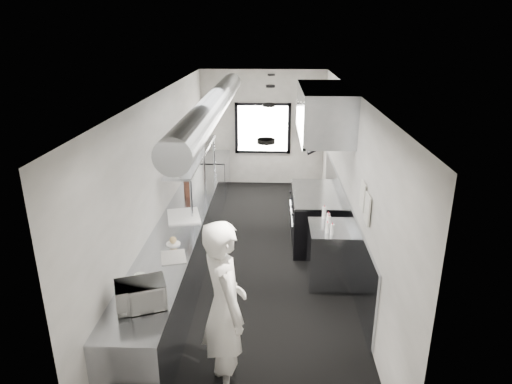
# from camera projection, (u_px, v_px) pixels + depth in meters

# --- Properties ---
(floor) EXTENTS (3.00, 8.00, 0.01)m
(floor) POSITION_uv_depth(u_px,v_px,m) (256.00, 257.00, 7.81)
(floor) COLOR black
(floor) RESTS_ON ground
(ceiling) EXTENTS (3.00, 8.00, 0.01)m
(ceiling) POSITION_uv_depth(u_px,v_px,m) (257.00, 92.00, 6.85)
(ceiling) COLOR beige
(ceiling) RESTS_ON wall_back
(wall_back) EXTENTS (3.00, 0.02, 2.80)m
(wall_back) POSITION_uv_depth(u_px,v_px,m) (263.00, 128.00, 11.09)
(wall_back) COLOR silver
(wall_back) RESTS_ON floor
(wall_front) EXTENTS (3.00, 0.02, 2.80)m
(wall_front) POSITION_uv_depth(u_px,v_px,m) (237.00, 341.00, 3.57)
(wall_front) COLOR silver
(wall_front) RESTS_ON floor
(wall_left) EXTENTS (0.02, 8.00, 2.80)m
(wall_left) POSITION_uv_depth(u_px,v_px,m) (164.00, 179.00, 7.39)
(wall_left) COLOR silver
(wall_left) RESTS_ON floor
(wall_right) EXTENTS (0.02, 8.00, 2.80)m
(wall_right) POSITION_uv_depth(u_px,v_px,m) (350.00, 181.00, 7.27)
(wall_right) COLOR silver
(wall_right) RESTS_ON floor
(wall_cladding) EXTENTS (0.03, 5.50, 1.10)m
(wall_cladding) POSITION_uv_depth(u_px,v_px,m) (343.00, 222.00, 7.85)
(wall_cladding) COLOR #9BA3A9
(wall_cladding) RESTS_ON wall_right
(hvac_duct) EXTENTS (0.40, 6.40, 0.40)m
(hvac_duct) POSITION_uv_depth(u_px,v_px,m) (214.00, 104.00, 7.34)
(hvac_duct) COLOR gray
(hvac_duct) RESTS_ON ceiling
(service_window) EXTENTS (1.36, 0.05, 1.25)m
(service_window) POSITION_uv_depth(u_px,v_px,m) (263.00, 129.00, 11.05)
(service_window) COLOR white
(service_window) RESTS_ON wall_back
(exhaust_hood) EXTENTS (0.81, 2.20, 0.88)m
(exhaust_hood) POSITION_uv_depth(u_px,v_px,m) (323.00, 112.00, 7.61)
(exhaust_hood) COLOR #9BA3A9
(exhaust_hood) RESTS_ON ceiling
(prep_counter) EXTENTS (0.70, 6.00, 0.90)m
(prep_counter) POSITION_uv_depth(u_px,v_px,m) (183.00, 246.00, 7.23)
(prep_counter) COLOR #9BA3A9
(prep_counter) RESTS_ON floor
(pass_shelf) EXTENTS (0.45, 3.00, 0.68)m
(pass_shelf) POSITION_uv_depth(u_px,v_px,m) (193.00, 155.00, 8.27)
(pass_shelf) COLOR #9BA3A9
(pass_shelf) RESTS_ON prep_counter
(range) EXTENTS (0.88, 1.60, 0.94)m
(range) POSITION_uv_depth(u_px,v_px,m) (315.00, 217.00, 8.27)
(range) COLOR black
(range) RESTS_ON floor
(bottle_station) EXTENTS (0.65, 0.80, 0.90)m
(bottle_station) POSITION_uv_depth(u_px,v_px,m) (330.00, 254.00, 6.96)
(bottle_station) COLOR #9BA3A9
(bottle_station) RESTS_ON floor
(far_work_table) EXTENTS (0.70, 1.20, 0.90)m
(far_work_table) POSITION_uv_depth(u_px,v_px,m) (213.00, 175.00, 10.70)
(far_work_table) COLOR #9BA3A9
(far_work_table) RESTS_ON floor
(notice_sheet_a) EXTENTS (0.02, 0.28, 0.38)m
(notice_sheet_a) POSITION_uv_depth(u_px,v_px,m) (363.00, 196.00, 6.08)
(notice_sheet_a) COLOR silver
(notice_sheet_a) RESTS_ON wall_right
(notice_sheet_b) EXTENTS (0.02, 0.28, 0.38)m
(notice_sheet_b) POSITION_uv_depth(u_px,v_px,m) (367.00, 209.00, 5.77)
(notice_sheet_b) COLOR silver
(notice_sheet_b) RESTS_ON wall_right
(line_cook) EXTENTS (0.72, 0.85, 1.97)m
(line_cook) POSITION_uv_depth(u_px,v_px,m) (225.00, 308.00, 4.71)
(line_cook) COLOR silver
(line_cook) RESTS_ON floor
(microwave) EXTENTS (0.58, 0.51, 0.29)m
(microwave) POSITION_uv_depth(u_px,v_px,m) (141.00, 295.00, 4.84)
(microwave) COLOR silver
(microwave) RESTS_ON prep_counter
(deli_tub_a) EXTENTS (0.18, 0.18, 0.10)m
(deli_tub_a) POSITION_uv_depth(u_px,v_px,m) (126.00, 293.00, 5.05)
(deli_tub_a) COLOR silver
(deli_tub_a) RESTS_ON prep_counter
(deli_tub_b) EXTENTS (0.16, 0.16, 0.09)m
(deli_tub_b) POSITION_uv_depth(u_px,v_px,m) (140.00, 278.00, 5.34)
(deli_tub_b) COLOR silver
(deli_tub_b) RESTS_ON prep_counter
(newspaper) EXTENTS (0.41, 0.47, 0.01)m
(newspaper) POSITION_uv_depth(u_px,v_px,m) (173.00, 257.00, 5.92)
(newspaper) COLOR beige
(newspaper) RESTS_ON prep_counter
(small_plate) EXTENTS (0.24, 0.24, 0.02)m
(small_plate) POSITION_uv_depth(u_px,v_px,m) (173.00, 244.00, 6.27)
(small_plate) COLOR white
(small_plate) RESTS_ON prep_counter
(pastry) EXTENTS (0.10, 0.10, 0.10)m
(pastry) POSITION_uv_depth(u_px,v_px,m) (173.00, 240.00, 6.25)
(pastry) COLOR tan
(pastry) RESTS_ON small_plate
(cutting_board) EXTENTS (0.64, 0.76, 0.02)m
(cutting_board) POSITION_uv_depth(u_px,v_px,m) (184.00, 216.00, 7.18)
(cutting_board) COLOR silver
(cutting_board) RESTS_ON prep_counter
(knife_block) EXTENTS (0.18, 0.26, 0.26)m
(knife_block) POSITION_uv_depth(u_px,v_px,m) (188.00, 188.00, 8.07)
(knife_block) COLOR brown
(knife_block) RESTS_ON prep_counter
(plate_stack_a) EXTENTS (0.26, 0.26, 0.25)m
(plate_stack_a) POSITION_uv_depth(u_px,v_px,m) (185.00, 159.00, 7.40)
(plate_stack_a) COLOR white
(plate_stack_a) RESTS_ON pass_shelf
(plate_stack_b) EXTENTS (0.32, 0.32, 0.33)m
(plate_stack_b) POSITION_uv_depth(u_px,v_px,m) (189.00, 147.00, 8.01)
(plate_stack_b) COLOR white
(plate_stack_b) RESTS_ON pass_shelf
(plate_stack_c) EXTENTS (0.33, 0.33, 0.37)m
(plate_stack_c) POSITION_uv_depth(u_px,v_px,m) (193.00, 142.00, 8.25)
(plate_stack_c) COLOR white
(plate_stack_c) RESTS_ON pass_shelf
(plate_stack_d) EXTENTS (0.30, 0.30, 0.37)m
(plate_stack_d) POSITION_uv_depth(u_px,v_px,m) (198.00, 135.00, 8.76)
(plate_stack_d) COLOR white
(plate_stack_d) RESTS_ON pass_shelf
(squeeze_bottle_a) EXTENTS (0.06, 0.06, 0.16)m
(squeeze_bottle_a) POSITION_uv_depth(u_px,v_px,m) (332.00, 230.00, 6.54)
(squeeze_bottle_a) COLOR silver
(squeeze_bottle_a) RESTS_ON bottle_station
(squeeze_bottle_b) EXTENTS (0.07, 0.07, 0.16)m
(squeeze_bottle_b) POSITION_uv_depth(u_px,v_px,m) (327.00, 228.00, 6.60)
(squeeze_bottle_b) COLOR silver
(squeeze_bottle_b) RESTS_ON bottle_station
(squeeze_bottle_c) EXTENTS (0.07, 0.07, 0.17)m
(squeeze_bottle_c) POSITION_uv_depth(u_px,v_px,m) (329.00, 222.00, 6.80)
(squeeze_bottle_c) COLOR silver
(squeeze_bottle_c) RESTS_ON bottle_station
(squeeze_bottle_d) EXTENTS (0.06, 0.06, 0.16)m
(squeeze_bottle_d) POSITION_uv_depth(u_px,v_px,m) (328.00, 218.00, 6.93)
(squeeze_bottle_d) COLOR silver
(squeeze_bottle_d) RESTS_ON bottle_station
(squeeze_bottle_e) EXTENTS (0.09, 0.09, 0.19)m
(squeeze_bottle_e) POSITION_uv_depth(u_px,v_px,m) (324.00, 213.00, 7.10)
(squeeze_bottle_e) COLOR silver
(squeeze_bottle_e) RESTS_ON bottle_station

